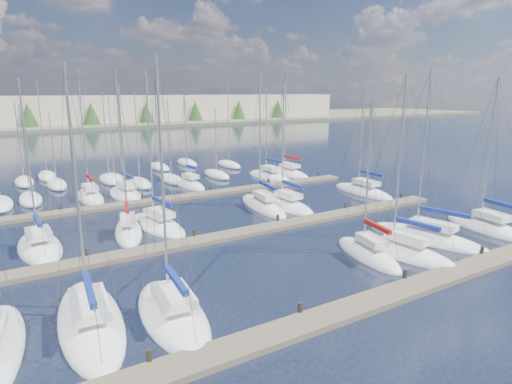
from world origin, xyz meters
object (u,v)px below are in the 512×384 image
sailboat_i (128,231)px  sailboat_q (269,176)px  sailboat_k (263,206)px  sailboat_p (190,185)px  sailboat_r (288,173)px  sailboat_c (172,313)px  sailboat_g (487,228)px  sailboat_f (426,237)px  sailboat_o (126,194)px  sailboat_m (363,191)px  sailboat_e (401,251)px  sailboat_h (40,247)px  sailboat_d (368,254)px  sailboat_j (158,225)px  sailboat_l (286,205)px  sailboat_n (90,197)px  sailboat_b (90,321)px

sailboat_i → sailboat_q: (22.72, 13.70, -0.02)m
sailboat_i → sailboat_k: (13.86, 1.15, -0.01)m
sailboat_p → sailboat_q: bearing=-7.1°
sailboat_r → sailboat_p: (-15.04, -0.24, 0.00)m
sailboat_c → sailboat_g: bearing=4.7°
sailboat_f → sailboat_p: size_ratio=1.17×
sailboat_c → sailboat_o: bearing=85.1°
sailboat_m → sailboat_f: bearing=-115.6°
sailboat_g → sailboat_p: 32.75m
sailboat_e → sailboat_h: 26.75m
sailboat_d → sailboat_g: bearing=7.7°
sailboat_g → sailboat_d: size_ratio=1.13×
sailboat_j → sailboat_q: bearing=25.2°
sailboat_g → sailboat_e: (-10.70, -0.06, -0.00)m
sailboat_g → sailboat_r: (-0.10, 29.28, 0.00)m
sailboat_l → sailboat_p: size_ratio=1.10×
sailboat_i → sailboat_r: (26.36, 14.51, -0.01)m
sailboat_k → sailboat_c: bearing=-126.4°
sailboat_h → sailboat_i: bearing=0.2°
sailboat_k → sailboat_c: (-15.47, -15.84, -0.01)m
sailboat_c → sailboat_m: 32.55m
sailboat_c → sailboat_e: size_ratio=1.03×
sailboat_l → sailboat_p: (-4.75, 14.05, 0.01)m
sailboat_r → sailboat_q: (-3.64, -0.81, -0.02)m
sailboat_q → sailboat_f: size_ratio=0.92×
sailboat_e → sailboat_n: sailboat_n is taller
sailboat_r → sailboat_l: bearing=-125.9°
sailboat_i → sailboat_r: 30.09m
sailboat_d → sailboat_b: bearing=-170.7°
sailboat_f → sailboat_k: bearing=99.0°
sailboat_b → sailboat_l: (21.51, 13.48, 0.01)m
sailboat_d → sailboat_f: bearing=13.2°
sailboat_l → sailboat_o: 18.25m
sailboat_e → sailboat_q: (6.95, 28.53, -0.01)m
sailboat_b → sailboat_n: (5.00, 27.34, 0.03)m
sailboat_b → sailboat_c: size_ratio=0.98×
sailboat_g → sailboat_q: 28.72m
sailboat_l → sailboat_f: (3.84, -13.95, 0.00)m
sailboat_q → sailboat_m: size_ratio=1.02×
sailboat_e → sailboat_d: sailboat_e is taller
sailboat_l → sailboat_f: sailboat_f is taller
sailboat_k → sailboat_i: bearing=-167.3°
sailboat_j → sailboat_k: bearing=-4.5°
sailboat_k → sailboat_j: bearing=-168.3°
sailboat_e → sailboat_m: 19.12m
sailboat_n → sailboat_i: bearing=-87.8°
sailboat_k → sailboat_q: bearing=62.7°
sailboat_p → sailboat_c: bearing=-118.3°
sailboat_q → sailboat_m: bearing=-72.6°
sailboat_c → sailboat_n: size_ratio=0.96×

